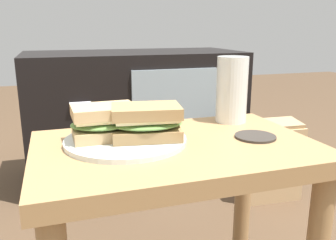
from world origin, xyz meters
name	(u,v)px	position (x,y,z in m)	size (l,w,h in m)	color
side_table	(176,185)	(0.00, 0.00, 0.37)	(0.56, 0.36, 0.46)	#A37A4C
tv_cabinet	(136,114)	(0.13, 0.95, 0.29)	(0.96, 0.46, 0.58)	black
plate	(126,140)	(-0.10, 0.04, 0.47)	(0.24, 0.24, 0.01)	silver
sandwich_front	(104,122)	(-0.14, 0.05, 0.50)	(0.13, 0.10, 0.07)	tan
sandwich_back	(146,122)	(-0.06, 0.02, 0.50)	(0.16, 0.12, 0.07)	#9E7A4C
beer_glass	(232,91)	(0.18, 0.12, 0.54)	(0.08, 0.08, 0.16)	silver
coaster	(255,137)	(0.17, -0.01, 0.46)	(0.09, 0.09, 0.01)	#332D28
paper_bag	(271,161)	(0.59, 0.52, 0.16)	(0.23, 0.14, 0.33)	tan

